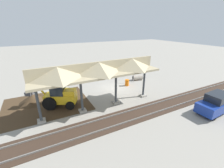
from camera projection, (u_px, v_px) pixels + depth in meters
name	position (u px, v px, depth m)	size (l,w,h in m)	color
ground_plane	(115.00, 88.00, 20.75)	(120.00, 120.00, 0.00)	gray
dirt_work_zone	(47.00, 104.00, 16.46)	(8.74, 7.00, 0.01)	#42301E
platform_canopy	(99.00, 69.00, 14.37)	(12.58, 3.20, 4.90)	#9E998E
rail_tracks	(147.00, 111.00, 15.15)	(60.00, 2.58, 0.15)	slate
stop_sign	(134.00, 72.00, 22.19)	(0.75, 0.19, 2.25)	gray
backhoe	(59.00, 95.00, 15.59)	(5.02, 3.36, 2.82)	yellow
dirt_mound	(33.00, 102.00, 16.87)	(5.72, 5.72, 1.89)	#42301E
concrete_pipe	(138.00, 78.00, 23.69)	(1.64, 1.08, 0.79)	#9E9384
distant_parked_car	(216.00, 103.00, 14.62)	(4.28, 1.95, 1.98)	navy
traffic_barrel	(127.00, 83.00, 21.42)	(0.56, 0.56, 0.90)	orange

